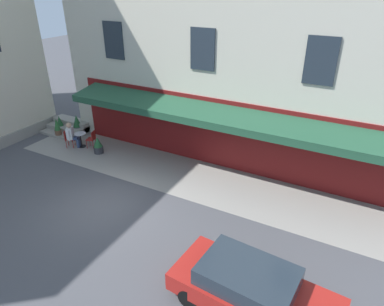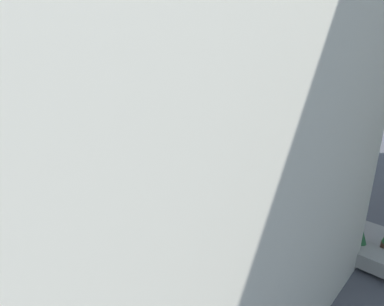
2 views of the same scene
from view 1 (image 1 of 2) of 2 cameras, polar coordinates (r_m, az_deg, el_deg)
ground_plane at (r=13.75m, az=-14.42°, el=-8.38°), size 70.00×70.00×0.00m
sidewalk_cafe_terrace at (r=14.57m, az=4.29°, el=-5.26°), size 20.50×3.20×0.01m
back_alley_steps at (r=20.73m, az=-19.85°, el=4.13°), size 2.40×1.75×0.60m
cafe_table_near_entrance at (r=18.43m, az=-18.11°, el=2.40°), size 0.60×0.60×0.75m
cafe_chair_red_near_door at (r=18.58m, az=-20.02°, el=2.50°), size 0.55×0.55×0.91m
cafe_chair_red_corner_left at (r=18.13m, az=-16.36°, el=2.45°), size 0.51×0.51×0.91m
seated_patron_in_white at (r=18.46m, az=-19.46°, el=2.99°), size 0.67×0.65×1.34m
potted_plant_entrance_left at (r=17.54m, az=-15.44°, el=1.25°), size 0.46×0.46×0.85m
potted_plant_entrance_right at (r=19.98m, az=-21.56°, el=3.89°), size 0.35×0.35×1.09m
potted_plant_under_sign at (r=20.12m, az=-18.63°, el=4.54°), size 0.47×0.47×1.09m
potted_plant_mid_terrace at (r=20.71m, az=-21.18°, el=4.53°), size 0.45×0.45×0.94m
parked_car_red at (r=9.52m, az=9.97°, el=-21.49°), size 4.42×2.11×1.33m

